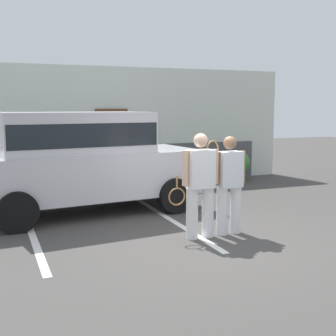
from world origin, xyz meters
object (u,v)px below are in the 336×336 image
tennis_player_man (200,184)px  tennis_player_woman (229,183)px  potted_plant_by_porch (216,169)px  potted_plant_secondary (238,164)px  parked_suv (81,157)px

tennis_player_man → tennis_player_woman: bearing=-176.3°
potted_plant_by_porch → potted_plant_secondary: potted_plant_secondary is taller
parked_suv → potted_plant_secondary: 5.54m
parked_suv → tennis_player_woman: bearing=-57.8°
tennis_player_woman → potted_plant_by_porch: bearing=-119.7°
potted_plant_by_porch → potted_plant_secondary: 0.71m
parked_suv → potted_plant_secondary: size_ratio=5.36×
tennis_player_man → potted_plant_secondary: 6.01m
parked_suv → potted_plant_by_porch: 4.93m
tennis_player_woman → potted_plant_by_porch: tennis_player_woman is taller
tennis_player_man → potted_plant_by_porch: size_ratio=2.43×
parked_suv → potted_plant_secondary: bearing=18.0°
tennis_player_woman → potted_plant_by_porch: (2.29, 4.81, -0.48)m
parked_suv → tennis_player_man: bearing=-66.9°
tennis_player_woman → potted_plant_secondary: 5.66m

